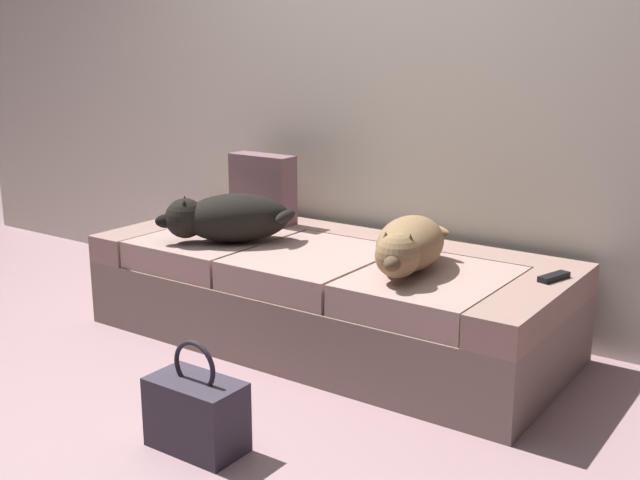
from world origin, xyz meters
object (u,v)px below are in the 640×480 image
(dog_dark, at_px, (228,218))
(throw_pillow, at_px, (263,189))
(couch, at_px, (327,295))
(tv_remote, at_px, (554,277))
(dog_tan, at_px, (408,245))
(handbag, at_px, (196,413))

(dog_dark, bearing_deg, throw_pillow, 106.50)
(couch, height_order, dog_dark, dog_dark)
(dog_dark, xyz_separation_m, throw_pillow, (-0.12, 0.40, 0.06))
(tv_remote, bearing_deg, dog_tan, -140.87)
(couch, relative_size, throw_pillow, 6.15)
(tv_remote, bearing_deg, dog_dark, -152.36)
(couch, bearing_deg, tv_remote, 6.97)
(dog_dark, distance_m, handbag, 1.17)
(dog_tan, bearing_deg, dog_dark, -176.23)
(dog_tan, distance_m, throw_pillow, 1.06)
(throw_pillow, relative_size, handbag, 0.90)
(tv_remote, relative_size, handbag, 0.40)
(dog_dark, distance_m, tv_remote, 1.43)
(dog_tan, relative_size, tv_remote, 3.95)
(dog_tan, height_order, handbag, dog_tan)
(dog_tan, xyz_separation_m, handbag, (-0.25, -0.95, -0.40))
(throw_pillow, bearing_deg, dog_dark, -73.50)
(tv_remote, xyz_separation_m, handbag, (-0.77, -1.16, -0.31))
(dog_tan, xyz_separation_m, throw_pillow, (-1.01, 0.34, 0.07))
(tv_remote, relative_size, throw_pillow, 0.44)
(handbag, bearing_deg, dog_tan, 74.99)
(throw_pillow, bearing_deg, dog_tan, -18.51)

